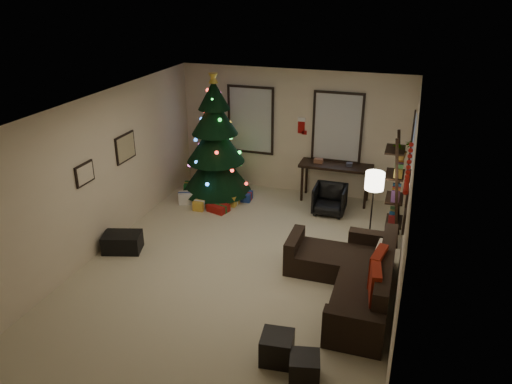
{
  "coord_description": "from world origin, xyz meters",
  "views": [
    {
      "loc": [
        2.43,
        -6.58,
        4.41
      ],
      "look_at": [
        0.1,
        0.6,
        1.15
      ],
      "focal_mm": 34.9,
      "sensor_mm": 36.0,
      "label": 1
    }
  ],
  "objects_px": {
    "bookshelf": "(396,191)",
    "desk_chair": "(330,199)",
    "desk": "(336,169)",
    "christmas_tree": "(215,146)",
    "sofa": "(354,278)"
  },
  "relations": [
    {
      "from": "sofa",
      "to": "bookshelf",
      "type": "distance_m",
      "value": 2.04
    },
    {
      "from": "christmas_tree",
      "to": "bookshelf",
      "type": "height_order",
      "value": "christmas_tree"
    },
    {
      "from": "sofa",
      "to": "christmas_tree",
      "type": "bearing_deg",
      "value": 140.58
    },
    {
      "from": "sofa",
      "to": "desk",
      "type": "bearing_deg",
      "value": 104.53
    },
    {
      "from": "christmas_tree",
      "to": "desk_chair",
      "type": "xyz_separation_m",
      "value": [
        2.49,
        -0.08,
        -0.85
      ]
    },
    {
      "from": "desk_chair",
      "to": "desk",
      "type": "bearing_deg",
      "value": 90.45
    },
    {
      "from": "desk",
      "to": "bookshelf",
      "type": "relative_size",
      "value": 0.75
    },
    {
      "from": "desk",
      "to": "bookshelf",
      "type": "bearing_deg",
      "value": -48.34
    },
    {
      "from": "desk_chair",
      "to": "bookshelf",
      "type": "relative_size",
      "value": 0.3
    },
    {
      "from": "bookshelf",
      "to": "desk_chair",
      "type": "bearing_deg",
      "value": 148.05
    },
    {
      "from": "desk",
      "to": "bookshelf",
      "type": "xyz_separation_m",
      "value": [
        1.29,
        -1.45,
        0.25
      ]
    },
    {
      "from": "christmas_tree",
      "to": "desk",
      "type": "distance_m",
      "value": 2.58
    },
    {
      "from": "christmas_tree",
      "to": "desk_chair",
      "type": "distance_m",
      "value": 2.63
    },
    {
      "from": "desk",
      "to": "sofa",
      "type": "bearing_deg",
      "value": -75.47
    },
    {
      "from": "desk_chair",
      "to": "christmas_tree",
      "type": "bearing_deg",
      "value": 177.68
    }
  ]
}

